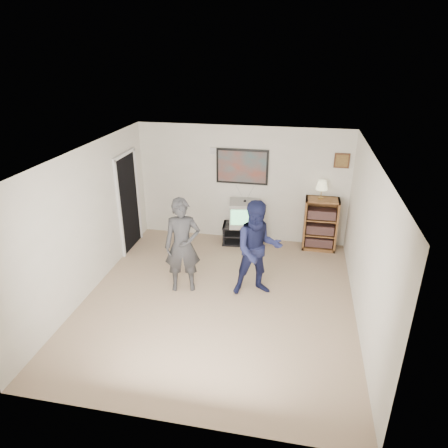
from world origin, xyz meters
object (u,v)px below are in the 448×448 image
(crt_television, at_px, (245,213))
(person_short, at_px, (258,249))
(bookshelf, at_px, (320,224))
(person_tall, at_px, (183,246))
(media_stand, at_px, (242,234))

(crt_television, xyz_separation_m, person_short, (0.50, -1.88, 0.15))
(bookshelf, distance_m, person_tall, 3.15)
(person_tall, bearing_deg, crt_television, 52.94)
(media_stand, bearing_deg, person_tall, -115.81)
(person_tall, xyz_separation_m, person_short, (1.28, 0.11, 0.00))
(person_tall, bearing_deg, media_stand, 53.87)
(media_stand, relative_size, crt_television, 1.40)
(media_stand, height_order, crt_television, crt_television)
(media_stand, relative_size, bookshelf, 0.80)
(bookshelf, xyz_separation_m, person_short, (-1.10, -1.93, 0.29))
(media_stand, relative_size, person_short, 0.53)
(bookshelf, bearing_deg, person_short, -119.70)
(media_stand, height_order, person_tall, person_tall)
(crt_television, height_order, person_tall, person_tall)
(bookshelf, bearing_deg, media_stand, -178.25)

